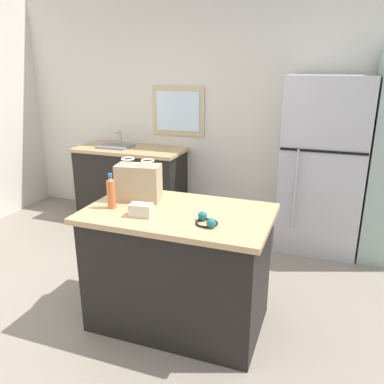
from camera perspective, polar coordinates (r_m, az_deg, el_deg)
The scene contains 9 objects.
ground at distance 3.17m, azimuth -6.83°, elevation -19.19°, with size 6.78×6.78×0.00m, color gray.
back_wall at distance 4.80m, azimuth 5.45°, elevation 11.57°, with size 5.65×0.13×2.75m.
kitchen_island at distance 3.00m, azimuth -1.99°, elevation -10.93°, with size 1.34×0.81×0.92m.
refrigerator at distance 4.32m, azimuth 18.40°, elevation 3.68°, with size 0.82×0.71×1.82m.
sink_counter at distance 5.07m, azimuth -8.87°, elevation 1.37°, with size 1.36×0.62×1.11m.
shopping_bag at distance 3.02m, azimuth -7.77°, elevation 1.43°, with size 0.36×0.23×0.32m.
small_box at distance 2.72m, azimuth -7.40°, elevation -2.62°, with size 0.15×0.09×0.09m, color beige.
bottle at distance 2.88m, azimuth -11.67°, elevation -0.07°, with size 0.06×0.06×0.26m.
ear_defenders at distance 2.57m, azimuth 2.15°, elevation -4.20°, with size 0.21×0.21×0.06m.
Camera 1 is at (1.19, -2.23, 1.92)m, focal length 36.71 mm.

